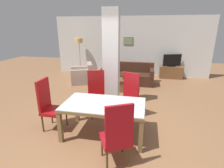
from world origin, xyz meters
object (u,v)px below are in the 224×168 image
dining_table (104,109)px  bottle (124,76)px  coffee_table (125,85)px  floor_lamp (79,44)px  armchair (83,76)px  tv_screen (172,61)px  dining_chair_far_right (129,96)px  tv_stand (171,72)px  dining_chair_head_left (49,104)px  dining_chair_far_left (97,92)px  sofa (128,76)px  dining_chair_near_right (117,134)px

dining_table → bottle: (0.03, 2.76, -0.04)m
coffee_table → floor_lamp: size_ratio=0.38×
armchair → floor_lamp: size_ratio=0.63×
bottle → tv_screen: (1.87, 2.09, 0.26)m
armchair → floor_lamp: bearing=3.0°
floor_lamp → bottle: bearing=-39.5°
bottle → dining_chair_far_right: bearing=-78.5°
armchair → tv_screen: (3.66, 1.43, 0.52)m
dining_chair_far_right → tv_stand: dining_chair_far_right is taller
dining_table → tv_screen: (1.90, 4.84, 0.22)m
dining_chair_head_left → dining_chair_far_left: (0.83, 0.92, 0.00)m
dining_chair_head_left → dining_chair_far_right: (1.67, 0.85, 0.00)m
dining_chair_far_left → sofa: 2.90m
bottle → armchair: bearing=159.9°
dining_chair_head_left → armchair: (-0.51, 3.41, -0.31)m
dining_table → armchair: 3.85m
bottle → floor_lamp: 3.25m
dining_chair_head_left → dining_chair_far_right: 1.87m
dining_chair_head_left → tv_stand: bearing=147.0°
dining_chair_near_right → floor_lamp: (-2.80, 5.58, 0.87)m
dining_chair_far_left → bottle: size_ratio=4.40×
dining_chair_near_right → coffee_table: bearing=68.5°
dining_chair_head_left → tv_screen: 5.78m
armchair → floor_lamp: floor_lamp is taller
dining_chair_near_right → armchair: 4.79m
dining_table → bottle: bearing=89.4°
dining_chair_head_left → dining_chair_near_right: same height
dining_chair_far_right → bottle: 1.95m
armchair → tv_stand: 3.93m
bottle → coffee_table: bearing=4.4°
dining_chair_head_left → dining_chair_far_left: same height
bottle → tv_stand: size_ratio=0.26×
coffee_table → floor_lamp: bearing=141.3°
dining_chair_near_right → tv_stand: size_ratio=1.16×
armchair → dining_chair_far_right: bearing=-161.6°
bottle → dining_chair_head_left: bearing=-114.9°
dining_chair_head_left → sofa: bearing=160.7°
dining_chair_far_left → dining_chair_far_right: same height
dining_chair_near_right → floor_lamp: size_ratio=0.67×
armchair → coffee_table: bearing=-131.3°
dining_chair_far_right → floor_lamp: (-2.80, 3.90, 0.87)m
dining_chair_near_right → tv_stand: 5.88m
dining_chair_head_left → dining_chair_far_right: same height
dining_table → dining_chair_far_left: (-0.42, 0.92, 0.01)m
dining_table → dining_chair_near_right: dining_chair_near_right is taller
dining_chair_far_left → dining_chair_near_right: size_ratio=1.00×
dining_chair_far_right → tv_screen: (1.48, 4.00, 0.21)m
dining_chair_near_right → bottle: 3.62m
dining_chair_near_right → tv_stand: (1.48, 5.68, -0.32)m
dining_table → dining_chair_head_left: size_ratio=1.46×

